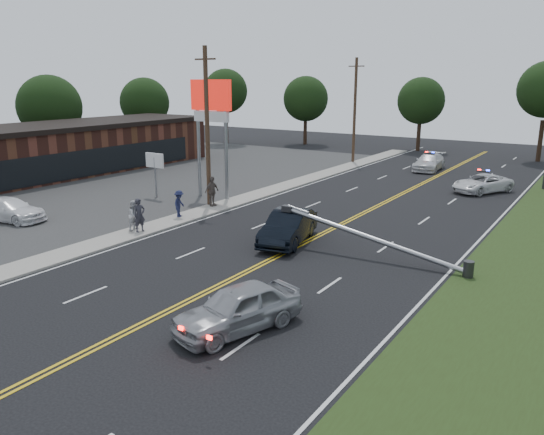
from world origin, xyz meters
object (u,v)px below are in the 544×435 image
Objects in this scene: crashed_sedan at (288,227)px; bystander_a at (139,215)px; fallen_streetlight at (380,241)px; small_sign at (155,164)px; utility_pole_far at (355,110)px; bystander_b at (135,215)px; bystander_c at (179,204)px; waiting_sedan at (238,308)px; bystander_d at (212,191)px; utility_pole_mid at (207,127)px; parked_car at (9,210)px; emergency_b at (429,162)px; emergency_a at (482,183)px; pylon_sign at (211,110)px.

crashed_sedan is 2.72× the size of bystander_a.
fallen_streetlight is 5.19× the size of bystander_a.
utility_pole_far is (4.80, 22.00, 2.75)m from small_sign.
bystander_b is at bearing -52.19° from small_sign.
bystander_b is 3.40m from bystander_c.
utility_pole_far reaches higher than waiting_sedan.
small_sign is at bearing 93.33° from bystander_d.
bystander_a is at bearing -109.20° from bystander_b.
bystander_c is at bearing 157.78° from waiting_sedan.
utility_pole_mid reaches higher than bystander_b.
utility_pole_mid is 10.29m from crashed_sedan.
bystander_c reaches higher than parked_car.
bystander_b is at bearing -173.40° from crashed_sedan.
crashed_sedan is 7.88m from bystander_c.
utility_pole_mid is 2.04× the size of crashed_sedan.
emergency_b is at bearing -36.47° from parked_car.
emergency_a is (5.39, 18.26, -0.16)m from crashed_sedan.
emergency_b is (8.94, 19.73, -5.26)m from pylon_sign.
fallen_streetlight is at bearing -13.33° from crashed_sedan.
waiting_sedan is at bearing -149.99° from bystander_c.
parked_car is (-2.55, -9.25, -1.67)m from small_sign.
bystander_c is at bearing -7.94° from bystander_b.
bystander_c is at bearing -171.09° from bystander_d.
bystander_d is at bearing 149.99° from waiting_sedan.
fallen_streetlight is at bearing -63.49° from bystander_a.
bystander_d is at bearing -51.71° from parked_car.
bystander_a reaches higher than crashed_sedan.
utility_pole_far reaches higher than fallen_streetlight.
waiting_sedan is 2.50× the size of bystander_a.
utility_pole_mid is 6.14× the size of bystander_b.
waiting_sedan is at bearing -64.19° from emergency_a.
emergency_b is at bearing 65.64° from pylon_sign.
bystander_a is (1.02, -6.98, -4.06)m from utility_pole_mid.
utility_pole_mid reaches higher than bystander_c.
pylon_sign is at bearing 29.74° from small_sign.
bystander_b is 0.85× the size of bystander_d.
bystander_d reaches higher than emergency_b.
pylon_sign is 16.66m from fallen_streetlight.
emergency_b is (-6.23, 7.47, 0.09)m from emergency_a.
small_sign is (-3.50, -2.00, -3.66)m from pylon_sign.
bystander_c is (-7.03, -25.20, 0.17)m from emergency_b.
utility_pole_far is at bearing 94.76° from crashed_sedan.
emergency_a is 22.14m from bystander_c.
utility_pole_far is at bearing 90.00° from utility_pole_mid.
pylon_sign is at bearing 123.02° from utility_pole_mid.
bystander_c is (0.61, -3.47, -4.17)m from utility_pole_mid.
bystander_a is at bearing -87.98° from utility_pole_far.
small_sign is at bearing -26.07° from parked_car.
fallen_streetlight is at bearing -81.15° from emergency_b.
emergency_a is at bearing -29.17° from utility_pole_far.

